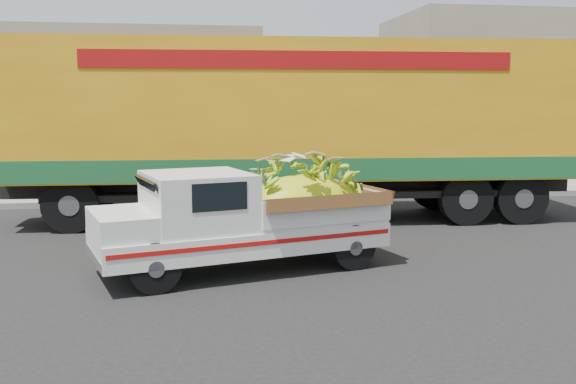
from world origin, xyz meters
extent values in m
plane|color=black|center=(0.00, 0.00, 0.00)|extent=(100.00, 100.00, 0.00)
cube|color=gray|center=(0.00, 5.93, 0.07)|extent=(60.00, 0.25, 0.15)
cube|color=gray|center=(0.00, 8.03, 0.07)|extent=(60.00, 4.00, 0.14)
cube|color=gray|center=(-8.00, 13.93, 2.50)|extent=(18.00, 6.00, 5.00)
cube|color=gray|center=(14.00, 14.93, 3.00)|extent=(14.00, 6.00, 6.00)
cylinder|color=black|center=(-1.96, -1.71, 0.35)|extent=(0.73, 0.38, 0.70)
cylinder|color=black|center=(-2.32, -0.41, 0.35)|extent=(0.73, 0.38, 0.70)
cylinder|color=black|center=(0.97, -0.89, 0.35)|extent=(0.73, 0.38, 0.70)
cylinder|color=black|center=(0.60, 0.40, 0.35)|extent=(0.73, 0.38, 0.70)
cube|color=silver|center=(-0.72, -0.66, 0.51)|extent=(4.58, 2.67, 0.36)
cube|color=#A50F0C|center=(-0.51, -1.42, 0.57)|extent=(4.08, 1.15, 0.06)
cube|color=silver|center=(-2.76, -1.24, 0.41)|extent=(0.50, 1.50, 0.13)
cube|color=silver|center=(-2.42, -1.14, 0.85)|extent=(1.15, 1.63, 0.33)
cube|color=silver|center=(-1.36, -0.84, 1.10)|extent=(1.78, 1.83, 0.83)
cube|color=black|center=(-1.07, -1.55, 1.26)|extent=(0.76, 0.22, 0.39)
cube|color=silver|center=(0.34, -0.37, 0.92)|extent=(2.46, 2.07, 0.47)
ellipsoid|color=yellow|center=(0.25, -0.39, 0.83)|extent=(2.18, 1.72, 1.18)
cylinder|color=black|center=(5.41, 2.23, 0.55)|extent=(1.12, 0.38, 1.10)
cylinder|color=black|center=(5.52, 4.23, 0.55)|extent=(1.12, 0.38, 1.10)
cylinder|color=black|center=(4.21, 2.30, 0.55)|extent=(1.12, 0.38, 1.10)
cylinder|color=black|center=(4.32, 4.29, 0.55)|extent=(1.12, 0.38, 1.10)
cylinder|color=black|center=(-3.77, 2.73, 0.55)|extent=(1.12, 0.38, 1.10)
cylinder|color=black|center=(-3.67, 4.73, 0.55)|extent=(1.12, 0.38, 1.10)
cube|color=black|center=(0.77, 3.48, 0.78)|extent=(12.04, 1.65, 0.36)
cube|color=orange|center=(0.77, 3.48, 2.38)|extent=(11.88, 3.13, 2.84)
cube|color=#185429|center=(0.77, 3.48, 1.21)|extent=(11.94, 3.15, 0.45)
cube|color=maroon|center=(0.71, 2.23, 3.35)|extent=(8.39, 0.47, 0.35)
camera|label=1|loc=(-1.49, -10.17, 2.51)|focal=40.00mm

